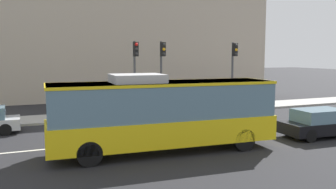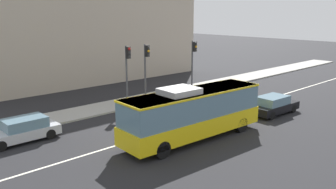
# 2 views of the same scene
# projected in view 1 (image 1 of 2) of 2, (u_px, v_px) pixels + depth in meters

# --- Properties ---
(ground_plane) EXTENTS (160.00, 160.00, 0.00)m
(ground_plane) POSITION_uv_depth(u_px,v_px,m) (175.00, 137.00, 18.65)
(ground_plane) COLOR black
(sidewalk_kerb) EXTENTS (80.00, 3.14, 0.14)m
(sidewalk_kerb) POSITION_uv_depth(u_px,v_px,m) (133.00, 114.00, 25.61)
(sidewalk_kerb) COLOR #9E9B93
(sidewalk_kerb) RESTS_ON ground_plane
(lane_centre_line) EXTENTS (76.00, 0.16, 0.01)m
(lane_centre_line) POSITION_uv_depth(u_px,v_px,m) (175.00, 137.00, 18.65)
(lane_centre_line) COLOR silver
(lane_centre_line) RESTS_ON ground_plane
(transit_bus) EXTENTS (10.12, 3.04, 3.46)m
(transit_bus) POSITION_uv_depth(u_px,v_px,m) (163.00, 111.00, 15.68)
(transit_bus) COLOR yellow
(transit_bus) RESTS_ON ground_plane
(sedan_black) EXTENTS (4.58, 2.01, 1.46)m
(sedan_black) POSITION_uv_depth(u_px,v_px,m) (321.00, 123.00, 18.67)
(sedan_black) COLOR black
(sedan_black) RESTS_ON ground_plane
(traffic_light_near_corner) EXTENTS (0.34, 0.62, 5.20)m
(traffic_light_near_corner) POSITION_uv_depth(u_px,v_px,m) (234.00, 64.00, 26.75)
(traffic_light_near_corner) COLOR #47474C
(traffic_light_near_corner) RESTS_ON ground_plane
(traffic_light_mid_block) EXTENTS (0.33, 0.62, 5.20)m
(traffic_light_mid_block) POSITION_uv_depth(u_px,v_px,m) (135.00, 65.00, 24.06)
(traffic_light_mid_block) COLOR #47474C
(traffic_light_mid_block) RESTS_ON ground_plane
(traffic_light_far_corner) EXTENTS (0.35, 0.62, 5.20)m
(traffic_light_far_corner) POSITION_uv_depth(u_px,v_px,m) (162.00, 65.00, 24.70)
(traffic_light_far_corner) COLOR #47474C
(traffic_light_far_corner) RESTS_ON ground_plane
(office_block_background) EXTENTS (28.02, 15.44, 17.00)m
(office_block_background) POSITION_uv_depth(u_px,v_px,m) (124.00, 18.00, 40.69)
(office_block_background) COLOR #B7A893
(office_block_background) RESTS_ON ground_plane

